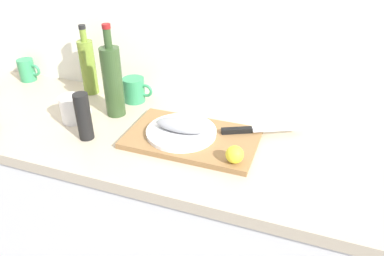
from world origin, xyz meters
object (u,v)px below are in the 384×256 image
wine_bottle (113,80)px  white_plate (181,132)px  coffee_mug_2 (135,90)px  pepper_mill (84,117)px  fish_fillet (181,126)px  olive_oil_bottle (88,66)px  lemon_0 (235,155)px  cutting_board (192,138)px  coffee_mug_0 (27,70)px  chef_knife (251,130)px  coffee_mug_1 (73,109)px

wine_bottle → white_plate: bearing=-15.4°
coffee_mug_2 → pepper_mill: bearing=-94.8°
fish_fillet → olive_oil_bottle: (-0.51, 0.22, 0.07)m
lemon_0 → wine_bottle: (-0.52, 0.18, 0.10)m
cutting_board → white_plate: (-0.04, -0.01, 0.02)m
white_plate → coffee_mug_0: 0.90m
white_plate → chef_knife: bearing=23.4°
cutting_board → coffee_mug_1: 0.47m
lemon_0 → coffee_mug_2: (-0.51, 0.31, 0.00)m
chef_knife → coffee_mug_1: 0.67m
wine_bottle → cutting_board: bearing=-12.9°
olive_oil_bottle → cutting_board: bearing=-21.4°
coffee_mug_1 → wine_bottle: bearing=40.8°
coffee_mug_1 → pepper_mill: (0.11, -0.09, 0.03)m
chef_knife → coffee_mug_0: bearing=146.9°
white_plate → coffee_mug_0: bearing=164.7°
white_plate → chef_knife: chef_knife is taller
wine_bottle → pepper_mill: size_ratio=2.08×
cutting_board → coffee_mug_2: (-0.33, 0.21, 0.04)m
coffee_mug_1 → fish_fillet: bearing=2.7°
coffee_mug_0 → white_plate: bearing=-15.3°
cutting_board → chef_knife: chef_knife is taller
olive_oil_bottle → coffee_mug_2: (0.22, -0.01, -0.07)m
coffee_mug_1 → coffee_mug_2: bearing=59.2°
chef_knife → coffee_mug_1: coffee_mug_1 is taller
olive_oil_bottle → wine_bottle: bearing=-33.9°
fish_fillet → olive_oil_bottle: size_ratio=0.62×
pepper_mill → cutting_board: bearing=17.4°
cutting_board → white_plate: size_ratio=1.83×
white_plate → lemon_0: lemon_0 is taller
fish_fillet → cutting_board: bearing=7.4°
wine_bottle → coffee_mug_1: bearing=-139.2°
chef_knife → coffee_mug_2: (-0.52, 0.11, 0.02)m
coffee_mug_1 → olive_oil_bottle: bearing=108.6°
lemon_0 → wine_bottle: size_ratio=0.16×
cutting_board → white_plate: white_plate is taller
cutting_board → coffee_mug_1: (-0.47, -0.02, 0.04)m
fish_fillet → lemon_0: lemon_0 is taller
olive_oil_bottle → coffee_mug_0: 0.36m
olive_oil_bottle → fish_fillet: bearing=-23.4°
lemon_0 → white_plate: bearing=155.8°
chef_knife → fish_fillet: bearing=177.5°
coffee_mug_1 → cutting_board: bearing=3.0°
olive_oil_bottle → coffee_mug_1: olive_oil_bottle is taller
coffee_mug_1 → pepper_mill: pepper_mill is taller
chef_knife → pepper_mill: (-0.55, -0.21, 0.06)m
cutting_board → wine_bottle: 0.38m
cutting_board → coffee_mug_1: bearing=-177.0°
fish_fillet → wine_bottle: 0.33m
fish_fillet → coffee_mug_2: bearing=143.9°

